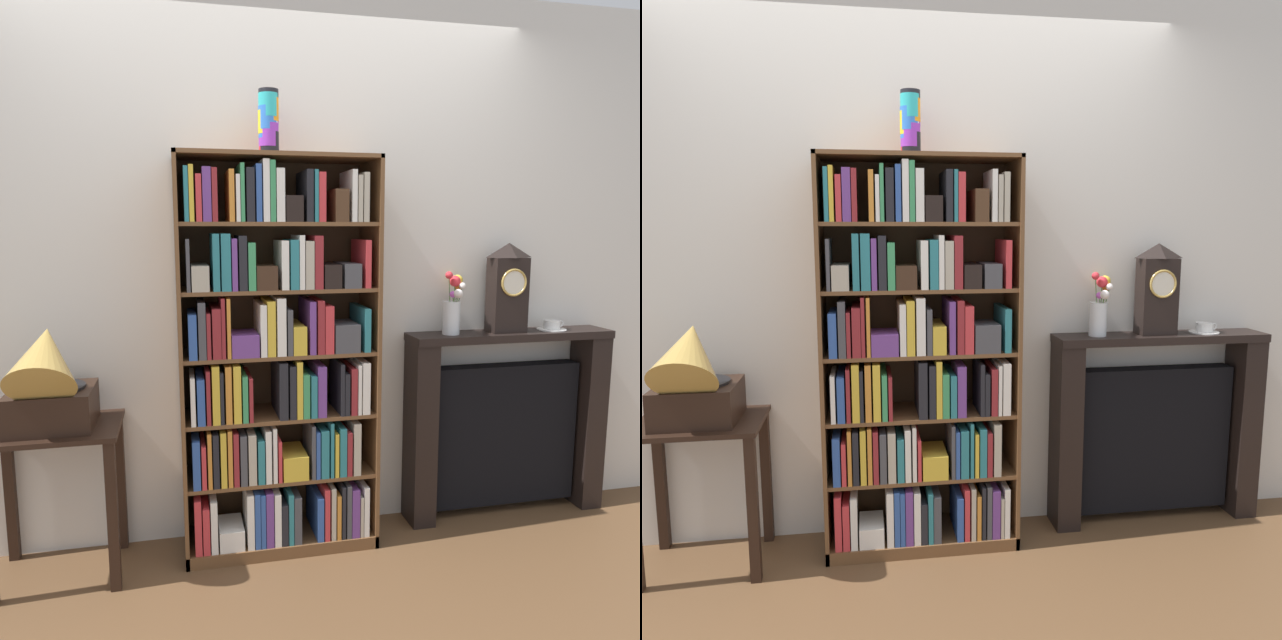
% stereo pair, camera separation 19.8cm
% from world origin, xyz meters
% --- Properties ---
extents(ground_plane, '(7.74, 6.40, 0.02)m').
position_xyz_m(ground_plane, '(0.00, 0.00, -0.01)').
color(ground_plane, brown).
extents(wall_back, '(4.74, 0.08, 2.64)m').
position_xyz_m(wall_back, '(0.12, 0.28, 1.32)').
color(wall_back, silver).
rests_on(wall_back, ground).
extents(bookshelf, '(0.90, 0.33, 1.84)m').
position_xyz_m(bookshelf, '(-0.01, 0.07, 0.86)').
color(bookshelf, brown).
rests_on(bookshelf, ground).
extents(cup_stack, '(0.09, 0.09, 0.28)m').
position_xyz_m(cup_stack, '(-0.03, 0.09, 1.98)').
color(cup_stack, black).
rests_on(cup_stack, bookshelf).
extents(side_table_left, '(0.54, 0.42, 0.68)m').
position_xyz_m(side_table_left, '(-0.98, 0.03, 0.50)').
color(side_table_left, black).
rests_on(side_table_left, ground).
extents(gramophone, '(0.34, 0.46, 0.53)m').
position_xyz_m(gramophone, '(-0.98, -0.02, 0.89)').
color(gramophone, black).
rests_on(gramophone, side_table_left).
extents(fireplace_mantel, '(1.09, 0.21, 0.99)m').
position_xyz_m(fireplace_mantel, '(1.22, 0.15, 0.49)').
color(fireplace_mantel, black).
rests_on(fireplace_mantel, ground).
extents(mantel_clock, '(0.18, 0.12, 0.46)m').
position_xyz_m(mantel_clock, '(1.19, 0.14, 1.21)').
color(mantel_clock, black).
rests_on(mantel_clock, fireplace_mantel).
extents(flower_vase, '(0.12, 0.15, 0.32)m').
position_xyz_m(flower_vase, '(0.90, 0.14, 1.13)').
color(flower_vase, silver).
rests_on(flower_vase, fireplace_mantel).
extents(teacup_with_saucer, '(0.15, 0.15, 0.05)m').
position_xyz_m(teacup_with_saucer, '(1.46, 0.14, 1.01)').
color(teacup_with_saucer, white).
rests_on(teacup_with_saucer, fireplace_mantel).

